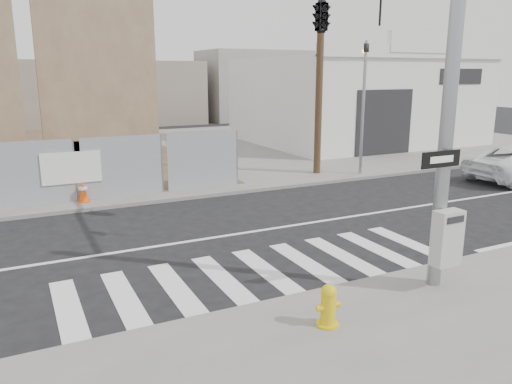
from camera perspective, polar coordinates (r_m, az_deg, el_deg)
name	(u,v)px	position (r m, az deg, el deg)	size (l,w,h in m)	color
ground	(221,237)	(12.95, -4.03, -5.11)	(100.00, 100.00, 0.00)	black
sidewalk_far	(115,155)	(26.11, -15.82, 4.04)	(50.00, 20.00, 0.12)	slate
signal_pole	(357,42)	(11.74, 11.45, 16.44)	(0.96, 5.87, 7.00)	gray
far_signal_pole	(364,89)	(20.36, 12.24, 11.39)	(0.16, 0.20, 5.60)	gray
concrete_wall_right	(100,88)	(25.80, -17.44, 11.24)	(5.50, 1.30, 8.00)	brown
auto_shop	(355,100)	(30.68, 11.29, 10.28)	(12.00, 10.20, 5.95)	silver
utility_pole_right	(320,44)	(20.23, 7.37, 16.45)	(1.60, 0.28, 10.00)	#473421
fire_hydrant	(328,305)	(8.33, 8.25, -12.69)	(0.46, 0.46, 0.71)	gold
traffic_cone_d	(83,192)	(16.70, -19.13, 0.03)	(0.42, 0.42, 0.68)	#E94C0C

